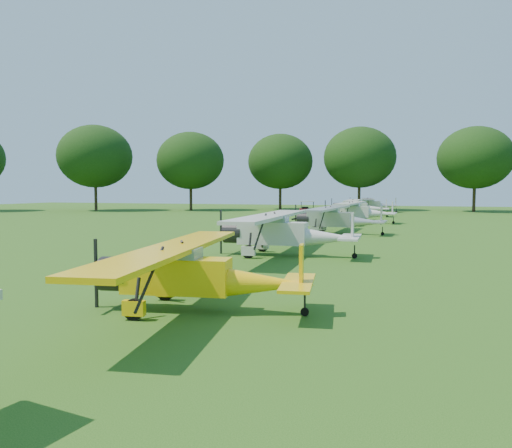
{
  "coord_description": "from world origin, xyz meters",
  "views": [
    {
      "loc": [
        6.59,
        -21.86,
        3.26
      ],
      "look_at": [
        -1.62,
        3.4,
        1.4
      ],
      "focal_mm": 35.0,
      "sensor_mm": 36.0,
      "label": 1
    }
  ],
  "objects": [
    {
      "name": "golf_cart",
      "position": [
        -7.12,
        41.76,
        0.57
      ],
      "size": [
        2.23,
        1.66,
        1.71
      ],
      "rotation": [
        0.0,
        0.0,
        0.24
      ],
      "color": "maroon",
      "rests_on": "ground"
    },
    {
      "name": "aircraft_7",
      "position": [
        0.43,
        50.27,
        1.24
      ],
      "size": [
        6.8,
        10.8,
        2.12
      ],
      "rotation": [
        0.0,
        0.0,
        0.12
      ],
      "color": "#B6B7BB",
      "rests_on": "ground"
    },
    {
      "name": "aircraft_4",
      "position": [
        0.94,
        14.46,
        1.23
      ],
      "size": [
        6.71,
        10.66,
        2.1
      ],
      "rotation": [
        0.0,
        0.0,
        -0.03
      ],
      "color": "#B6B7BB",
      "rests_on": "ground"
    },
    {
      "name": "aircraft_3",
      "position": [
        0.34,
        1.59,
        1.29
      ],
      "size": [
        7.02,
        11.17,
        2.2
      ],
      "rotation": [
        0.0,
        0.0,
        0.04
      ],
      "color": "silver",
      "rests_on": "ground"
    },
    {
      "name": "aircraft_6",
      "position": [
        -0.22,
        38.47,
        1.25
      ],
      "size": [
        6.85,
        10.9,
        2.15
      ],
      "rotation": [
        0.0,
        0.0,
        0.06
      ],
      "color": "silver",
      "rests_on": "ground"
    },
    {
      "name": "aircraft_2",
      "position": [
        0.93,
        -9.9,
        1.11
      ],
      "size": [
        6.1,
        9.67,
        1.9
      ],
      "rotation": [
        0.0,
        0.0,
        0.14
      ],
      "color": "yellow",
      "rests_on": "ground"
    },
    {
      "name": "tree_belt",
      "position": [
        3.57,
        0.16,
        8.03
      ],
      "size": [
        137.36,
        130.27,
        14.52
      ],
      "color": "#312613",
      "rests_on": "ground"
    },
    {
      "name": "ground",
      "position": [
        0.0,
        0.0,
        0.0
      ],
      "size": [
        160.0,
        160.0,
        0.0
      ],
      "primitive_type": "plane",
      "color": "#1B4711",
      "rests_on": "ground"
    },
    {
      "name": "aircraft_5",
      "position": [
        1.03,
        26.9,
        1.26
      ],
      "size": [
        6.89,
        10.96,
        2.16
      ],
      "rotation": [
        0.0,
        0.0,
        -0.03
      ],
      "color": "silver",
      "rests_on": "ground"
    }
  ]
}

